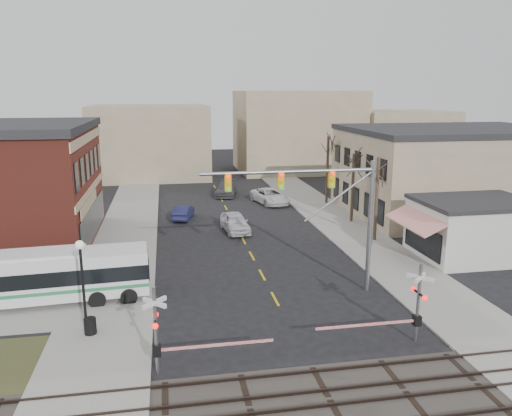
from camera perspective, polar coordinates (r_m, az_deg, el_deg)
The scene contains 22 objects.
ground at distance 28.07m, azimuth 3.07°, elevation -11.96°, with size 160.00×160.00×0.00m, color black.
sidewalk_west at distance 46.38m, azimuth -14.30°, elevation -2.04°, with size 5.00×60.00×0.12m, color gray.
sidewalk_east at distance 48.77m, azimuth 8.55°, elevation -1.03°, with size 5.00×60.00×0.12m, color gray.
ballast_strip at distance 21.36m, azimuth 8.36°, elevation -20.80°, with size 160.00×5.00×0.06m, color #332D28.
rail_tracks at distance 21.31m, azimuth 8.37°, elevation -20.60°, with size 160.00×3.91×0.14m.
tan_building at distance 53.29m, azimuth 21.58°, elevation 4.01°, with size 20.30×15.30×8.50m.
awning_shop at distance 39.77m, azimuth 23.64°, elevation -2.14°, with size 9.74×6.20×4.30m.
tree_east_a at distance 41.10m, azimuth 13.60°, elevation 0.99°, with size 0.28×0.28×6.75m.
tree_east_b at distance 46.69m, azimuth 10.98°, elevation 2.28°, with size 0.28×0.28×6.30m.
tree_east_c at distance 54.09m, azimuth 8.16°, elevation 4.35°, with size 0.28×0.28×7.20m.
transit_bus at distance 30.96m, azimuth -23.10°, elevation -7.19°, with size 11.75×3.33×2.99m.
traffic_signal_mast at distance 29.18m, azimuth 8.00°, elevation 0.86°, with size 10.21×0.30×8.00m.
rr_crossing_west at distance 22.20m, azimuth -10.23°, elevation -13.67°, with size 5.60×1.36×4.00m.
rr_crossing_east at distance 25.42m, azimuth 17.18°, elevation -10.48°, with size 5.60×1.36×4.00m.
street_lamp at distance 26.26m, azimuth -19.31°, elevation -6.40°, with size 0.44×0.44×4.70m.
trash_bin at distance 26.81m, azimuth -18.42°, elevation -12.67°, with size 0.60×0.60×0.82m, color black.
car_a at distance 43.34m, azimuth -2.42°, elevation -1.64°, with size 1.96×4.88×1.66m, color silver.
car_b at distance 48.06m, azimuth -8.30°, elevation -0.48°, with size 1.42×4.07×1.34m, color #191B40.
car_c at distance 54.21m, azimuth 1.62°, elevation 1.36°, with size 2.66×5.77×1.60m, color silver.
car_d at distance 58.57m, azimuth -3.44°, elevation 2.23°, with size 2.24×5.51×1.60m, color #434248.
pedestrian_near at distance 29.99m, azimuth -14.83°, elevation -8.72°, with size 0.61×0.40×1.66m, color #63544F.
pedestrian_far at distance 35.16m, azimuth -17.46°, elevation -5.68°, with size 0.77×0.60×1.59m, color #323A59.
Camera 1 is at (-5.98, -24.70, 11.93)m, focal length 35.00 mm.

